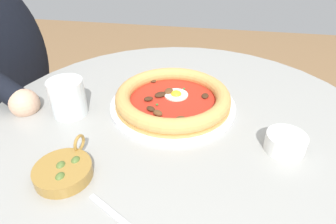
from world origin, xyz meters
name	(u,v)px	position (x,y,z in m)	size (l,w,h in m)	color
dining_table	(180,168)	(0.00, 0.00, 0.57)	(0.92, 0.92, 0.72)	#999993
pizza_on_plate	(173,99)	(-0.06, -0.03, 0.74)	(0.30, 0.30, 0.05)	white
water_glass	(68,100)	(0.01, -0.26, 0.75)	(0.08, 0.08, 0.09)	silver
ramekin_capers	(286,142)	(0.06, 0.21, 0.74)	(0.08, 0.08, 0.04)	white
olive_pan	(64,171)	(0.20, -0.18, 0.73)	(0.13, 0.10, 0.05)	olive
diner_person	(12,115)	(-0.19, -0.63, 0.53)	(0.47, 0.48, 1.17)	#282833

